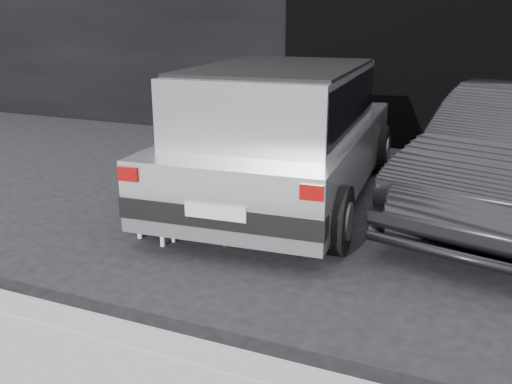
% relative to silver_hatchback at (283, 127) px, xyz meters
% --- Properties ---
extents(ground, '(80.00, 80.00, 0.00)m').
position_rel_silver_hatchback_xyz_m(ground, '(-0.18, -0.78, -0.85)').
color(ground, black).
rests_on(ground, ground).
extents(garage_opening, '(4.00, 0.10, 2.60)m').
position_rel_silver_hatchback_xyz_m(garage_opening, '(0.82, 3.21, 0.45)').
color(garage_opening, black).
rests_on(garage_opening, ground).
extents(curb, '(18.00, 0.25, 0.12)m').
position_rel_silver_hatchback_xyz_m(curb, '(0.82, -3.38, -0.79)').
color(curb, '#989792').
rests_on(curb, ground).
extents(silver_hatchback, '(2.37, 4.37, 1.56)m').
position_rel_silver_hatchback_xyz_m(silver_hatchback, '(0.00, 0.00, 0.00)').
color(silver_hatchback, silver).
rests_on(silver_hatchback, ground).
extents(cat_siamese, '(0.27, 0.72, 0.25)m').
position_rel_silver_hatchback_xyz_m(cat_siamese, '(-0.02, -1.47, -0.74)').
color(cat_siamese, beige).
rests_on(cat_siamese, ground).
extents(cat_white, '(0.80, 0.40, 0.38)m').
position_rel_silver_hatchback_xyz_m(cat_white, '(-0.61, -1.72, -0.67)').
color(cat_white, silver).
rests_on(cat_white, ground).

